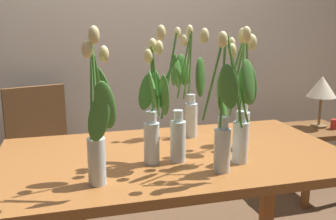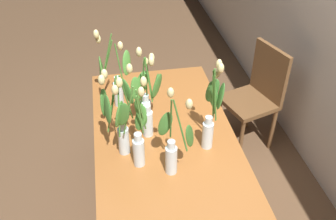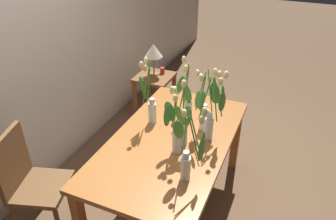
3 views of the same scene
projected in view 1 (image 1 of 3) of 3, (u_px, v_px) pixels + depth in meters
name	position (u px, v px, depth m)	size (l,w,h in m)	color
room_wall_rear	(125.00, 21.00, 2.91)	(9.00, 0.10, 2.70)	silver
dining_table	(174.00, 172.00, 1.81)	(1.60, 0.90, 0.74)	#A3602D
tulip_vase_0	(226.00, 112.00, 1.51)	(0.26, 0.21, 0.58)	silver
tulip_vase_1	(236.00, 116.00, 1.62)	(0.16, 0.22, 0.58)	silver
tulip_vase_2	(152.00, 122.00, 1.65)	(0.13, 0.16, 0.53)	silver
tulip_vase_3	(98.00, 131.00, 1.38)	(0.14, 0.23, 0.59)	silver
tulip_vase_4	(241.00, 113.00, 1.83)	(0.19, 0.21, 0.55)	silver
tulip_vase_5	(186.00, 95.00, 2.02)	(0.16, 0.13, 0.59)	silver
tulip_vase_6	(172.00, 122.00, 1.63)	(0.18, 0.14, 0.59)	silver
dining_chair	(42.00, 149.00, 2.52)	(0.50, 0.50, 0.93)	brown
side_table	(315.00, 143.00, 2.97)	(0.44, 0.44, 0.55)	brown
table_lamp	(322.00, 88.00, 2.91)	(0.22, 0.22, 0.40)	olive
pillar_candle	(334.00, 124.00, 2.91)	(0.06, 0.06, 0.07)	#B72D23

